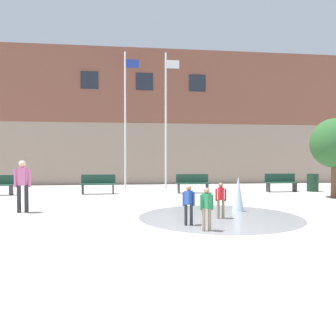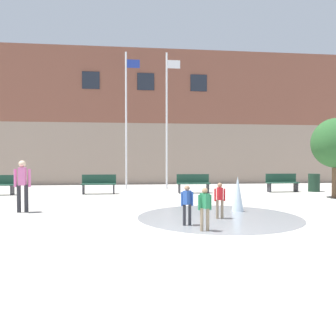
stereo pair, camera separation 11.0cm
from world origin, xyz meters
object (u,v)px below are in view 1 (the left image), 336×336
(flagpole_right, at_px, (166,117))
(street_tree_near_building, at_px, (335,143))
(adult_watching, at_px, (23,182))
(park_bench_left_of_flagpoles, at_px, (98,184))
(flagpole_left, at_px, (126,116))
(park_bench_under_left_flagpole, at_px, (193,183))
(child_in_fountain, at_px, (189,202))
(trash_can, at_px, (313,183))
(park_bench_far_right, at_px, (281,182))
(child_with_pink_shirt, at_px, (221,198))
(child_running, at_px, (207,206))

(flagpole_right, distance_m, street_tree_near_building, 8.53)
(adult_watching, distance_m, street_tree_near_building, 12.14)
(park_bench_left_of_flagpoles, bearing_deg, flagpole_left, 62.09)
(park_bench_under_left_flagpole, relative_size, flagpole_left, 0.21)
(child_in_fountain, relative_size, trash_can, 1.10)
(park_bench_left_of_flagpoles, height_order, adult_watching, adult_watching)
(park_bench_left_of_flagpoles, xyz_separation_m, street_tree_near_building, (10.04, -2.80, 1.82))
(park_bench_far_right, bearing_deg, park_bench_under_left_flagpole, -179.43)
(child_with_pink_shirt, relative_size, trash_can, 1.10)
(child_in_fountain, bearing_deg, flagpole_left, 51.30)
(park_bench_left_of_flagpoles, relative_size, adult_watching, 1.01)
(flagpole_right, bearing_deg, child_with_pink_shirt, -87.28)
(flagpole_left, distance_m, trash_can, 10.37)
(child_with_pink_shirt, xyz_separation_m, flagpole_left, (-2.68, 9.38, 3.40))
(child_running, xyz_separation_m, flagpole_right, (0.31, 10.86, 3.42))
(adult_watching, distance_m, trash_can, 13.54)
(child_in_fountain, xyz_separation_m, street_tree_near_building, (7.13, 4.97, 1.72))
(park_bench_left_of_flagpoles, distance_m, park_bench_far_right, 9.04)
(child_in_fountain, distance_m, trash_can, 10.98)
(park_bench_under_left_flagpole, xyz_separation_m, child_in_fountain, (-1.61, -7.72, 0.10))
(adult_watching, relative_size, street_tree_near_building, 0.47)
(child_in_fountain, height_order, child_with_pink_shirt, same)
(child_running, relative_size, flagpole_left, 0.13)
(child_with_pink_shirt, bearing_deg, park_bench_far_right, -35.35)
(park_bench_left_of_flagpoles, xyz_separation_m, child_with_pink_shirt, (3.95, -6.97, 0.10))
(park_bench_left_of_flagpoles, relative_size, child_running, 1.62)
(adult_watching, distance_m, child_with_pink_shirt, 5.98)
(park_bench_far_right, bearing_deg, child_with_pink_shirt, -126.20)
(trash_can, bearing_deg, flagpole_left, 165.41)
(park_bench_left_of_flagpoles, relative_size, park_bench_far_right, 1.00)
(flagpole_right, bearing_deg, park_bench_left_of_flagpoles, -145.52)
(adult_watching, bearing_deg, child_running, 48.53)
(park_bench_under_left_flagpole, xyz_separation_m, flagpole_left, (-3.24, 2.47, 3.50))
(park_bench_far_right, bearing_deg, child_running, -124.68)
(park_bench_far_right, xyz_separation_m, adult_watching, (-10.81, -5.25, 0.45))
(street_tree_near_building, bearing_deg, flagpole_left, 149.27)
(child_in_fountain, distance_m, child_with_pink_shirt, 1.32)
(child_in_fountain, distance_m, child_running, 0.74)
(adult_watching, relative_size, flagpole_right, 0.21)
(park_bench_left_of_flagpoles, height_order, child_running, child_running)
(child_with_pink_shirt, relative_size, flagpole_left, 0.13)
(child_with_pink_shirt, height_order, flagpole_left, flagpole_left)
(park_bench_under_left_flagpole, relative_size, trash_can, 1.78)
(park_bench_under_left_flagpole, relative_size, child_running, 1.62)
(child_in_fountain, bearing_deg, adult_watching, 103.98)
(park_bench_under_left_flagpole, relative_size, flagpole_right, 0.21)
(child_with_pink_shirt, bearing_deg, park_bench_left_of_flagpoles, 30.40)
(park_bench_far_right, bearing_deg, trash_can, -1.13)
(child_with_pink_shirt, distance_m, flagpole_right, 9.99)
(adult_watching, height_order, flagpole_left, flagpole_left)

